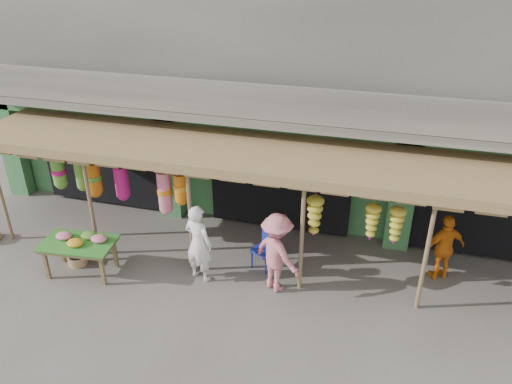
% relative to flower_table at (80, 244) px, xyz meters
% --- Properties ---
extents(ground, '(80.00, 80.00, 0.00)m').
position_rel_flower_table_xyz_m(ground, '(3.91, 0.95, -0.78)').
color(ground, '#514C47').
rests_on(ground, ground).
extents(building, '(16.40, 6.80, 7.00)m').
position_rel_flower_table_xyz_m(building, '(3.91, 5.82, 2.59)').
color(building, gray).
rests_on(building, ground).
extents(awning, '(14.00, 2.70, 2.79)m').
position_rel_flower_table_xyz_m(awning, '(3.75, 1.75, 1.79)').
color(awning, brown).
rests_on(awning, ground).
extents(flower_table, '(1.71, 1.11, 0.97)m').
position_rel_flower_table_xyz_m(flower_table, '(0.00, 0.00, 0.00)').
color(flower_table, brown).
rests_on(flower_table, ground).
extents(blue_chair, '(0.63, 0.64, 1.00)m').
position_rel_flower_table_xyz_m(blue_chair, '(4.01, 1.38, -0.22)').
color(blue_chair, '#1824A0').
rests_on(blue_chair, ground).
extents(basket_mid, '(0.61, 0.61, 0.18)m').
position_rel_flower_table_xyz_m(basket_mid, '(-0.60, 1.12, -0.69)').
color(basket_mid, olive).
rests_on(basket_mid, ground).
extents(basket_right, '(0.51, 0.51, 0.21)m').
position_rel_flower_table_xyz_m(basket_right, '(-0.33, 0.25, -0.68)').
color(basket_right, olive).
rests_on(basket_right, ground).
extents(person_front, '(0.78, 0.63, 1.87)m').
position_rel_flower_table_xyz_m(person_front, '(2.67, 0.52, 0.15)').
color(person_front, silver).
rests_on(person_front, ground).
extents(person_vendor, '(1.02, 0.81, 1.62)m').
position_rel_flower_table_xyz_m(person_vendor, '(7.91, 1.96, 0.03)').
color(person_vendor, '#D06913').
rests_on(person_vendor, ground).
extents(person_shopper, '(1.38, 1.22, 1.85)m').
position_rel_flower_table_xyz_m(person_shopper, '(4.41, 0.62, 0.14)').
color(person_shopper, '#BF6570').
rests_on(person_shopper, ground).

